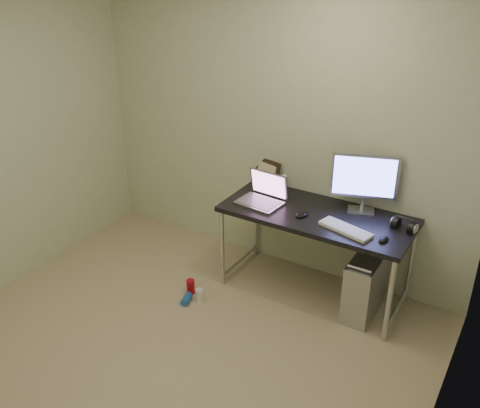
% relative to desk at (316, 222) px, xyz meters
% --- Properties ---
extents(floor, '(3.50, 3.50, 0.00)m').
position_rel_desk_xyz_m(floor, '(-0.56, -1.42, -0.67)').
color(floor, tan).
rests_on(floor, ground).
extents(wall_back, '(3.50, 0.02, 2.50)m').
position_rel_desk_xyz_m(wall_back, '(-0.56, 0.33, 0.58)').
color(wall_back, beige).
rests_on(wall_back, ground).
extents(wall_right, '(0.02, 3.50, 2.50)m').
position_rel_desk_xyz_m(wall_right, '(1.19, -1.42, 0.58)').
color(wall_right, beige).
rests_on(wall_right, ground).
extents(desk, '(1.51, 0.66, 0.75)m').
position_rel_desk_xyz_m(desk, '(0.00, 0.00, 0.00)').
color(desk, black).
rests_on(desk, ground).
extents(tower_computer, '(0.21, 0.48, 0.54)m').
position_rel_desk_xyz_m(tower_computer, '(0.46, -0.04, -0.41)').
color(tower_computer, '#ACABB0').
rests_on(tower_computer, ground).
extents(cable_a, '(0.01, 0.16, 0.69)m').
position_rel_desk_xyz_m(cable_a, '(0.41, 0.28, -0.27)').
color(cable_a, black).
rests_on(cable_a, ground).
extents(cable_b, '(0.02, 0.11, 0.71)m').
position_rel_desk_xyz_m(cable_b, '(0.50, 0.26, -0.29)').
color(cable_b, black).
rests_on(cable_b, ground).
extents(can_red, '(0.08, 0.08, 0.13)m').
position_rel_desk_xyz_m(can_red, '(-0.86, -0.55, -0.60)').
color(can_red, '#B30D1C').
rests_on(can_red, ground).
extents(can_white, '(0.08, 0.08, 0.11)m').
position_rel_desk_xyz_m(can_white, '(-0.74, -0.60, -0.61)').
color(can_white, white).
rests_on(can_white, ground).
extents(can_blue, '(0.10, 0.13, 0.07)m').
position_rel_desk_xyz_m(can_blue, '(-0.82, -0.68, -0.63)').
color(can_blue, blue).
rests_on(can_blue, ground).
extents(laptop, '(0.38, 0.32, 0.24)m').
position_rel_desk_xyz_m(laptop, '(-0.46, -0.05, 0.14)').
color(laptop, '#A9AAAF').
rests_on(laptop, desk).
extents(monitor, '(0.50, 0.21, 0.48)m').
position_rel_desk_xyz_m(monitor, '(0.29, 0.21, 0.36)').
color(monitor, '#A9AAAF').
rests_on(monitor, desk).
extents(keyboard, '(0.43, 0.23, 0.02)m').
position_rel_desk_xyz_m(keyboard, '(0.30, -0.15, 0.10)').
color(keyboard, white).
rests_on(keyboard, desk).
extents(mouse_right, '(0.08, 0.11, 0.03)m').
position_rel_desk_xyz_m(mouse_right, '(0.58, -0.15, 0.10)').
color(mouse_right, black).
rests_on(mouse_right, desk).
extents(mouse_left, '(0.10, 0.14, 0.04)m').
position_rel_desk_xyz_m(mouse_left, '(-0.08, -0.11, 0.10)').
color(mouse_left, black).
rests_on(mouse_left, desk).
extents(headphones, '(0.19, 0.11, 0.12)m').
position_rel_desk_xyz_m(headphones, '(0.66, 0.09, 0.11)').
color(headphones, black).
rests_on(headphones, desk).
extents(picture_frame, '(0.28, 0.15, 0.22)m').
position_rel_desk_xyz_m(picture_frame, '(-0.62, 0.31, 0.19)').
color(picture_frame, black).
rests_on(picture_frame, desk).
extents(webcam, '(0.05, 0.04, 0.13)m').
position_rel_desk_xyz_m(webcam, '(-0.44, 0.29, 0.18)').
color(webcam, silver).
rests_on(webcam, desk).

